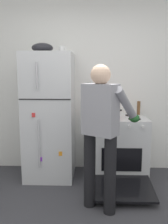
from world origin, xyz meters
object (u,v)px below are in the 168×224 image
Objects in this scene: person_cook at (102,125)px; red_pot at (109,113)px; refrigerator at (50,116)px; pepper_mill at (139,108)px; stove_range at (119,148)px; mixing_bowl at (42,48)px; coffee_mug at (62,49)px.

person_cook is 0.81m from red_pot.
refrigerator reaches higher than pepper_mill.
stove_range is at bearing 70.94° from person_cook.
refrigerator reaches higher than person_cook.
mixing_bowl is (-0.80, 0.85, 0.89)m from person_cook.
red_pot is (-0.16, -0.03, 0.52)m from stove_range.
coffee_mug is at bearing 171.38° from red_pot.
coffee_mug is at bearing 175.28° from stove_range.
red_pot is at bearing -3.38° from refrigerator.
stove_range is 0.75× the size of person_cook.
stove_range is 1.78m from mixing_bowl.
refrigerator is at bearing -0.22° from mixing_bowl.
pepper_mill is at bearing 7.63° from coffee_mug.
red_pot is 1.79× the size of pepper_mill.
red_pot is 3.19× the size of coffee_mug.
refrigerator is at bearing -164.60° from coffee_mug.
person_cook is at bearing -49.78° from refrigerator.
refrigerator is 1.11m from person_cook.
mixing_bowl is at bearing 133.22° from person_cook.
pepper_mill is (0.46, 0.25, 0.04)m from red_pot.
coffee_mug is at bearing -172.37° from pepper_mill.
mixing_bowl reaches higher than pepper_mill.
stove_range is at bearing 11.41° from red_pot.
pepper_mill is (1.12, 0.15, -0.84)m from coffee_mug.
red_pot is at bearing 80.98° from person_cook.
stove_range is 1.62m from coffee_mug.
refrigerator is 4.99× the size of red_pot.
coffee_mug is (-0.82, 0.07, 1.40)m from stove_range.
pepper_mill is at bearing 60.74° from person_cook.
mixing_bowl reaches higher than refrigerator.
red_pot is at bearing -8.62° from coffee_mug.
red_pot is at bearing -151.48° from pepper_mill.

